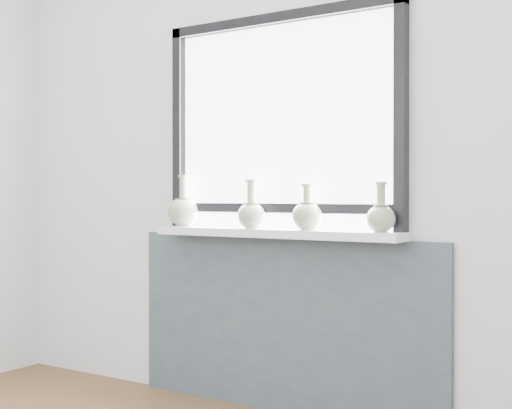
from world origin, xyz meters
The scene contains 8 objects.
back_wall centered at (0.00, 1.81, 1.30)m, with size 3.60×0.02×2.60m, color silver.
apron_panel centered at (0.00, 1.78, 0.43)m, with size 1.70×0.03×0.86m, color #415059.
windowsill centered at (0.00, 1.71, 0.88)m, with size 1.32×0.18×0.04m, color white.
window centered at (0.00, 1.77, 1.44)m, with size 1.30×0.06×1.05m.
vase_a centered at (-0.56, 1.71, 0.99)m, with size 0.17×0.17×0.27m.
vase_b centered at (-0.12, 1.69, 0.98)m, with size 0.14×0.14×0.24m.
vase_c centered at (0.19, 1.70, 0.97)m, with size 0.14×0.14×0.22m.
vase_d centered at (0.56, 1.69, 0.97)m, with size 0.13×0.13×0.22m.
Camera 1 is at (1.80, -1.21, 1.06)m, focal length 50.00 mm.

